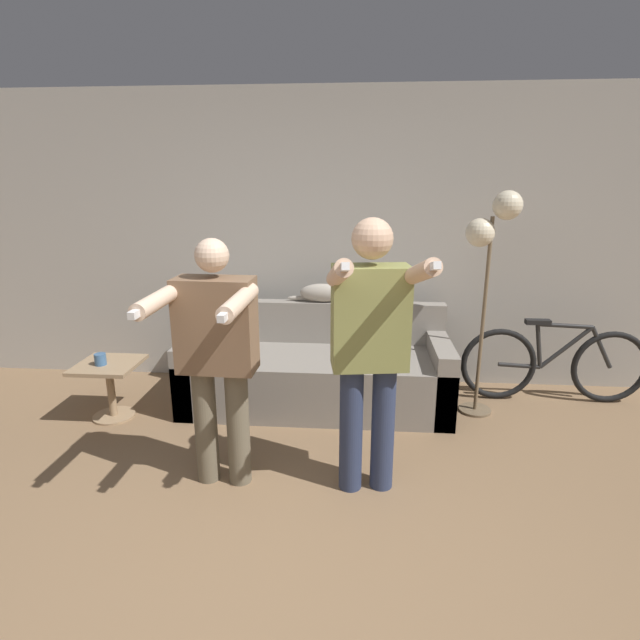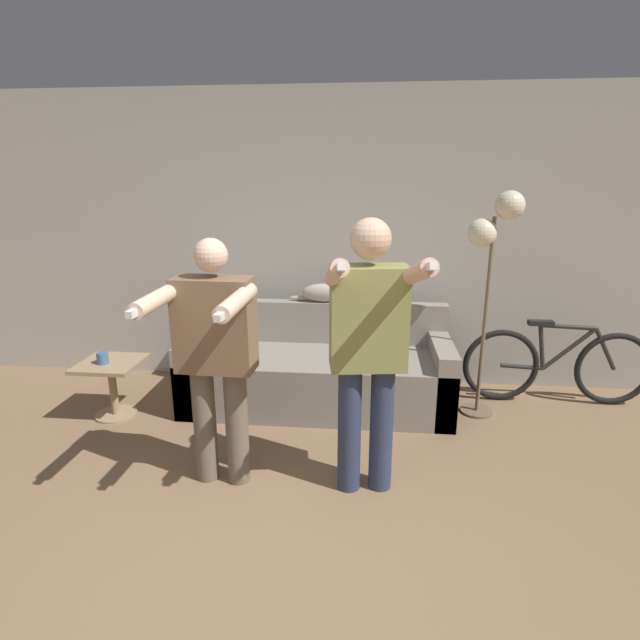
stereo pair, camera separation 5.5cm
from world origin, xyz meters
name	(u,v)px [view 1 (the left image)]	position (x,y,z in m)	size (l,w,h in m)	color
ground_plane	(251,619)	(0.00, 0.00, 0.00)	(16.00, 16.00, 0.00)	#846647
wall_back	(312,242)	(0.00, 2.78, 1.30)	(10.00, 0.05, 2.60)	#B7B2A8
couch	(316,372)	(0.09, 2.19, 0.28)	(2.18, 0.84, 0.81)	gray
person_left	(216,349)	(-0.39, 1.00, 0.88)	(0.54, 0.69, 1.53)	#6B604C
person_right	(370,340)	(0.50, 1.00, 0.96)	(0.57, 0.71, 1.65)	#2D3856
cat	(323,292)	(0.13, 2.51, 0.89)	(0.52, 0.14, 0.18)	#B7AD9E
floor_lamp	(492,238)	(1.42, 2.14, 1.42)	(0.39, 0.26, 1.76)	#756047
side_table	(110,378)	(-1.51, 1.80, 0.33)	(0.46, 0.46, 0.46)	#A38460
cup	(100,359)	(-1.54, 1.76, 0.50)	(0.09, 0.09, 0.09)	#3D6693
bicycle	(554,364)	(2.10, 2.41, 0.33)	(1.55, 0.07, 0.72)	black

